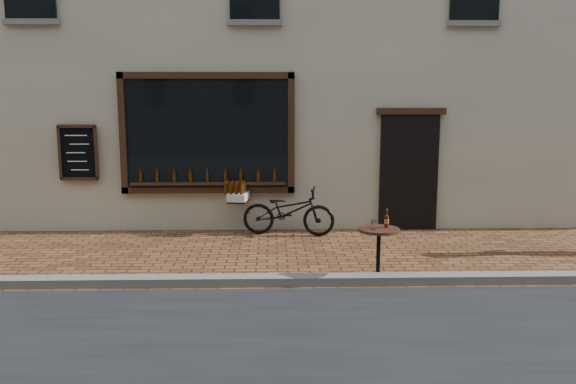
{
  "coord_description": "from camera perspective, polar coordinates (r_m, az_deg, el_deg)",
  "views": [
    {
      "loc": [
        -0.68,
        -7.06,
        2.42
      ],
      "look_at": [
        -0.46,
        1.2,
        1.1
      ],
      "focal_mm": 35.0,
      "sensor_mm": 36.0,
      "label": 1
    }
  ],
  "objects": [
    {
      "name": "cargo_bicycle",
      "position": [
        10.32,
        -0.15,
        -1.9
      ],
      "size": [
        2.06,
        0.86,
        0.95
      ],
      "rotation": [
        0.0,
        0.0,
        1.41
      ],
      "color": "black",
      "rests_on": "ground"
    },
    {
      "name": "ground",
      "position": [
        7.5,
        3.82,
        -9.78
      ],
      "size": [
        90.0,
        90.0,
        0.0
      ],
      "primitive_type": "plane",
      "color": "#542F1B",
      "rests_on": "ground"
    },
    {
      "name": "kerb",
      "position": [
        7.67,
        3.68,
        -8.88
      ],
      "size": [
        90.0,
        0.25,
        0.12
      ],
      "primitive_type": "cube",
      "color": "slate",
      "rests_on": "ground"
    },
    {
      "name": "bistro_table",
      "position": [
        7.79,
        9.21,
        -5.17
      ],
      "size": [
        0.57,
        0.57,
        0.98
      ],
      "color": "black",
      "rests_on": "ground"
    }
  ]
}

